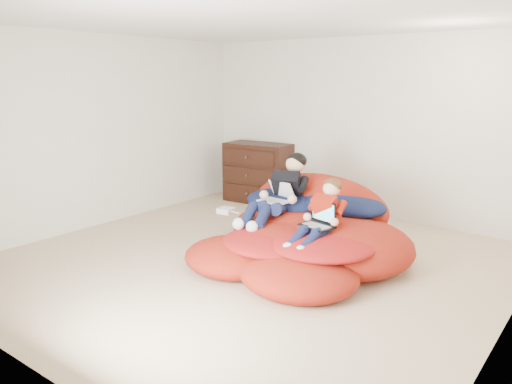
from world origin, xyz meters
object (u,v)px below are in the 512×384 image
at_px(beanbag_pile, 307,234).
at_px(younger_boy, 322,214).
at_px(laptop_black, 320,219).
at_px(older_boy, 281,189).
at_px(laptop_white, 277,196).
at_px(dresser, 258,173).

bearing_deg(beanbag_pile, younger_boy, -38.81).
bearing_deg(laptop_black, beanbag_pile, 137.64).
relative_size(beanbag_pile, younger_boy, 2.76).
xyz_separation_m(older_boy, laptop_black, (0.75, -0.41, -0.13)).
bearing_deg(laptop_white, dresser, 132.38).
distance_m(dresser, older_boy, 2.22).
distance_m(dresser, laptop_white, 2.27).
xyz_separation_m(dresser, beanbag_pile, (1.95, -1.70, -0.21)).
height_order(younger_boy, laptop_black, younger_boy).
bearing_deg(older_boy, younger_boy, -26.78).
height_order(dresser, laptop_black, dresser).
bearing_deg(younger_boy, older_boy, 153.22).
distance_m(dresser, laptop_black, 3.04).
height_order(dresser, beanbag_pile, dresser).
relative_size(older_boy, younger_boy, 1.36).
xyz_separation_m(older_boy, younger_boy, (0.75, -0.38, -0.08)).
xyz_separation_m(younger_boy, laptop_white, (-0.75, 0.30, 0.02)).
distance_m(beanbag_pile, younger_boy, 0.55).
bearing_deg(beanbag_pile, dresser, 138.81).
relative_size(beanbag_pile, older_boy, 2.03).
bearing_deg(older_boy, laptop_black, -28.92).
bearing_deg(beanbag_pile, laptop_white, 176.25).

